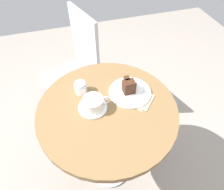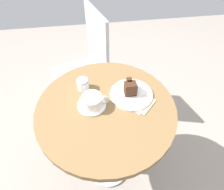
{
  "view_description": "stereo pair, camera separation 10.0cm",
  "coord_description": "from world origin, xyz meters",
  "px_view_note": "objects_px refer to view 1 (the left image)",
  "views": [
    {
      "loc": [
        -0.15,
        -0.6,
        1.53
      ],
      "look_at": [
        0.04,
        0.04,
        0.78
      ],
      "focal_mm": 32.0,
      "sensor_mm": 36.0,
      "label": 1
    },
    {
      "loc": [
        -0.05,
        -0.62,
        1.53
      ],
      "look_at": [
        0.04,
        0.04,
        0.78
      ],
      "focal_mm": 32.0,
      "sensor_mm": 36.0,
      "label": 2
    }
  ],
  "objects_px": {
    "napkin": "(138,98)",
    "sugar_pot": "(81,87)",
    "cake_slice": "(129,86)",
    "fork": "(134,100)",
    "saucer": "(93,107)",
    "teaspoon": "(94,113)",
    "cafe_chair": "(78,64)",
    "coffee_cup": "(94,103)",
    "cake_plate": "(130,92)"
  },
  "relations": [
    {
      "from": "napkin",
      "to": "sugar_pot",
      "type": "xyz_separation_m",
      "value": [
        -0.28,
        0.13,
        0.03
      ]
    },
    {
      "from": "cake_slice",
      "to": "fork",
      "type": "distance_m",
      "value": 0.08
    },
    {
      "from": "napkin",
      "to": "fork",
      "type": "bearing_deg",
      "value": -158.79
    },
    {
      "from": "saucer",
      "to": "napkin",
      "type": "xyz_separation_m",
      "value": [
        0.24,
        -0.01,
        -0.0
      ]
    },
    {
      "from": "sugar_pot",
      "to": "teaspoon",
      "type": "bearing_deg",
      "value": -78.15
    },
    {
      "from": "saucer",
      "to": "cafe_chair",
      "type": "bearing_deg",
      "value": 89.74
    },
    {
      "from": "cake_slice",
      "to": "coffee_cup",
      "type": "bearing_deg",
      "value": -164.67
    },
    {
      "from": "saucer",
      "to": "fork",
      "type": "relative_size",
      "value": 1.16
    },
    {
      "from": "teaspoon",
      "to": "cake_slice",
      "type": "bearing_deg",
      "value": 169.98
    },
    {
      "from": "saucer",
      "to": "cake_slice",
      "type": "xyz_separation_m",
      "value": [
        0.2,
        0.05,
        0.04
      ]
    },
    {
      "from": "teaspoon",
      "to": "fork",
      "type": "xyz_separation_m",
      "value": [
        0.21,
        0.02,
        0.0
      ]
    },
    {
      "from": "napkin",
      "to": "sugar_pot",
      "type": "relative_size",
      "value": 2.7
    },
    {
      "from": "coffee_cup",
      "to": "sugar_pot",
      "type": "xyz_separation_m",
      "value": [
        -0.04,
        0.13,
        -0.01
      ]
    },
    {
      "from": "cake_plate",
      "to": "teaspoon",
      "type": "bearing_deg",
      "value": -158.91
    },
    {
      "from": "sugar_pot",
      "to": "cake_plate",
      "type": "bearing_deg",
      "value": -18.91
    },
    {
      "from": "coffee_cup",
      "to": "cake_plate",
      "type": "xyz_separation_m",
      "value": [
        0.21,
        0.05,
        -0.03
      ]
    },
    {
      "from": "saucer",
      "to": "coffee_cup",
      "type": "height_order",
      "value": "coffee_cup"
    },
    {
      "from": "napkin",
      "to": "saucer",
      "type": "bearing_deg",
      "value": 178.31
    },
    {
      "from": "sugar_pot",
      "to": "cake_slice",
      "type": "bearing_deg",
      "value": -17.41
    },
    {
      "from": "napkin",
      "to": "sugar_pot",
      "type": "distance_m",
      "value": 0.31
    },
    {
      "from": "teaspoon",
      "to": "cafe_chair",
      "type": "height_order",
      "value": "cafe_chair"
    },
    {
      "from": "teaspoon",
      "to": "cake_plate",
      "type": "bearing_deg",
      "value": 167.16
    },
    {
      "from": "cake_slice",
      "to": "fork",
      "type": "bearing_deg",
      "value": -86.81
    },
    {
      "from": "saucer",
      "to": "teaspoon",
      "type": "bearing_deg",
      "value": -91.21
    },
    {
      "from": "saucer",
      "to": "cake_slice",
      "type": "distance_m",
      "value": 0.22
    },
    {
      "from": "teaspoon",
      "to": "fork",
      "type": "relative_size",
      "value": 0.73
    },
    {
      "from": "cake_slice",
      "to": "teaspoon",
      "type": "bearing_deg",
      "value": -156.08
    },
    {
      "from": "cake_plate",
      "to": "cafe_chair",
      "type": "height_order",
      "value": "cafe_chair"
    },
    {
      "from": "napkin",
      "to": "cake_plate",
      "type": "bearing_deg",
      "value": 121.63
    },
    {
      "from": "teaspoon",
      "to": "cake_plate",
      "type": "relative_size",
      "value": 0.41
    },
    {
      "from": "teaspoon",
      "to": "sugar_pot",
      "type": "distance_m",
      "value": 0.17
    },
    {
      "from": "teaspoon",
      "to": "napkin",
      "type": "bearing_deg",
      "value": 153.82
    },
    {
      "from": "coffee_cup",
      "to": "cafe_chair",
      "type": "bearing_deg",
      "value": 90.25
    },
    {
      "from": "napkin",
      "to": "teaspoon",
      "type": "bearing_deg",
      "value": -172.24
    },
    {
      "from": "cake_slice",
      "to": "cafe_chair",
      "type": "height_order",
      "value": "cafe_chair"
    },
    {
      "from": "cake_plate",
      "to": "cake_slice",
      "type": "distance_m",
      "value": 0.04
    },
    {
      "from": "teaspoon",
      "to": "sugar_pot",
      "type": "xyz_separation_m",
      "value": [
        -0.03,
        0.17,
        0.02
      ]
    },
    {
      "from": "cake_plate",
      "to": "napkin",
      "type": "xyz_separation_m",
      "value": [
        0.03,
        -0.05,
        -0.0
      ]
    },
    {
      "from": "cafe_chair",
      "to": "sugar_pot",
      "type": "relative_size",
      "value": 13.15
    },
    {
      "from": "cake_slice",
      "to": "cafe_chair",
      "type": "relative_size",
      "value": 0.08
    },
    {
      "from": "cafe_chair",
      "to": "sugar_pot",
      "type": "height_order",
      "value": "cafe_chair"
    },
    {
      "from": "cake_plate",
      "to": "napkin",
      "type": "distance_m",
      "value": 0.06
    },
    {
      "from": "fork",
      "to": "cafe_chair",
      "type": "relative_size",
      "value": 0.13
    },
    {
      "from": "fork",
      "to": "napkin",
      "type": "relative_size",
      "value": 0.66
    },
    {
      "from": "coffee_cup",
      "to": "teaspoon",
      "type": "distance_m",
      "value": 0.05
    },
    {
      "from": "cafe_chair",
      "to": "sugar_pot",
      "type": "distance_m",
      "value": 0.54
    },
    {
      "from": "coffee_cup",
      "to": "fork",
      "type": "bearing_deg",
      "value": -4.59
    },
    {
      "from": "fork",
      "to": "sugar_pot",
      "type": "xyz_separation_m",
      "value": [
        -0.24,
        0.15,
        0.02
      ]
    },
    {
      "from": "cake_slice",
      "to": "napkin",
      "type": "bearing_deg",
      "value": -57.63
    },
    {
      "from": "cake_plate",
      "to": "coffee_cup",
      "type": "bearing_deg",
      "value": -167.59
    }
  ]
}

